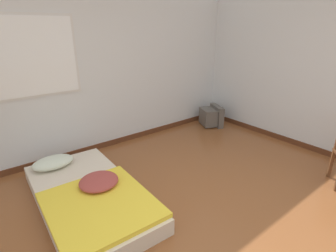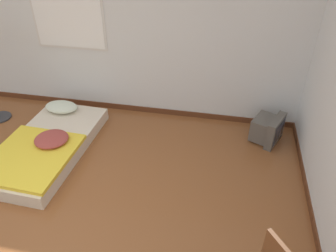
{
  "view_description": "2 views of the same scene",
  "coord_description": "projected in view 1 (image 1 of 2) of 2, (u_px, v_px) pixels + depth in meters",
  "views": [
    {
      "loc": [
        -1.55,
        -1.16,
        1.94
      ],
      "look_at": [
        0.69,
        1.68,
        0.55
      ],
      "focal_mm": 28.0,
      "sensor_mm": 36.0,
      "label": 1
    },
    {
      "loc": [
        1.65,
        -1.8,
        2.92
      ],
      "look_at": [
        0.96,
        1.63,
        0.5
      ],
      "focal_mm": 35.0,
      "sensor_mm": 36.0,
      "label": 2
    }
  ],
  "objects": [
    {
      "name": "ground_plane",
      "position": [
        221.0,
        247.0,
        2.44
      ],
      "size": [
        20.0,
        20.0,
        0.0
      ],
      "primitive_type": "plane",
      "color": "brown"
    },
    {
      "name": "wall_back",
      "position": [
        89.0,
        71.0,
        3.96
      ],
      "size": [
        7.9,
        0.08,
        2.6
      ],
      "color": "silver",
      "rests_on": "ground_plane"
    },
    {
      "name": "mattress_bed",
      "position": [
        88.0,
        194.0,
        3.01
      ],
      "size": [
        1.08,
        2.01,
        0.33
      ],
      "color": "beige",
      "rests_on": "ground_plane"
    },
    {
      "name": "crt_tv",
      "position": [
        212.0,
        116.0,
        5.37
      ],
      "size": [
        0.51,
        0.55,
        0.41
      ],
      "color": "#56514C",
      "rests_on": "ground_plane"
    }
  ]
}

